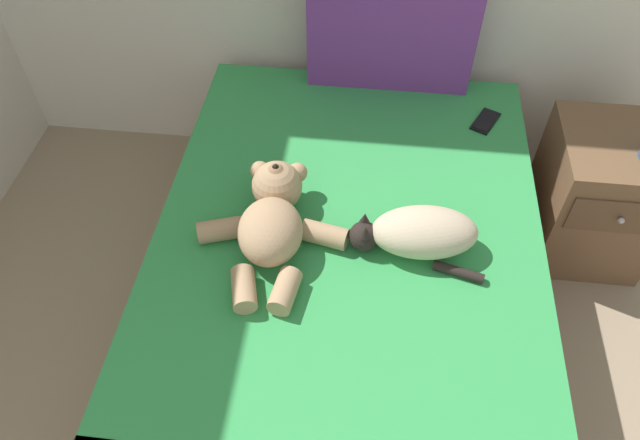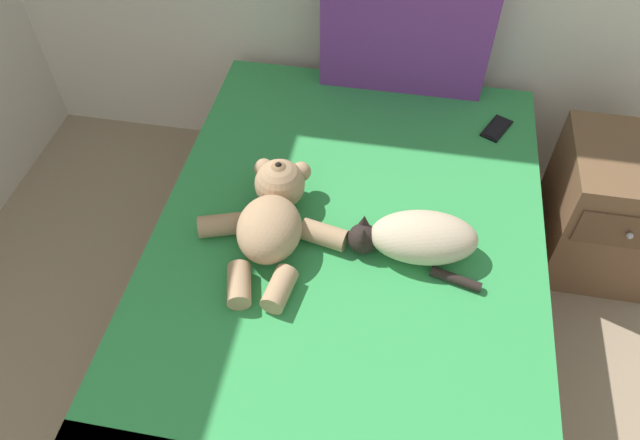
{
  "view_description": "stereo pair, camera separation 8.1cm",
  "coord_description": "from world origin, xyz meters",
  "views": [
    {
      "loc": [
        1.7,
        1.64,
        2.06
      ],
      "look_at": [
        1.56,
        2.9,
        0.6
      ],
      "focal_mm": 33.4,
      "sensor_mm": 36.0,
      "label": 1
    },
    {
      "loc": [
        1.78,
        1.66,
        2.06
      ],
      "look_at": [
        1.56,
        2.9,
        0.6
      ],
      "focal_mm": 33.4,
      "sensor_mm": 36.0,
      "label": 2
    }
  ],
  "objects": [
    {
      "name": "teddy_bear",
      "position": [
        1.41,
        2.87,
        0.61
      ],
      "size": [
        0.5,
        0.56,
        0.18
      ],
      "color": "tan",
      "rests_on": "bed"
    },
    {
      "name": "nightstand",
      "position": [
        2.63,
        3.42,
        0.29
      ],
      "size": [
        0.43,
        0.49,
        0.58
      ],
      "color": "brown",
      "rests_on": "ground_plane"
    },
    {
      "name": "cat",
      "position": [
        1.88,
        2.87,
        0.6
      ],
      "size": [
        0.43,
        0.25,
        0.15
      ],
      "color": "#C6B293",
      "rests_on": "bed"
    },
    {
      "name": "patterned_cushion",
      "position": [
        1.75,
        3.76,
        0.79
      ],
      "size": [
        0.66,
        0.12,
        0.51
      ],
      "color": "#72338C",
      "rests_on": "bed"
    },
    {
      "name": "bed",
      "position": [
        1.66,
        2.83,
        0.26
      ],
      "size": [
        1.34,
        2.01,
        0.53
      ],
      "color": "brown",
      "rests_on": "ground_plane"
    },
    {
      "name": "cell_phone",
      "position": [
        2.15,
        3.53,
        0.54
      ],
      "size": [
        0.13,
        0.16,
        0.01
      ],
      "color": "black",
      "rests_on": "bed"
    }
  ]
}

